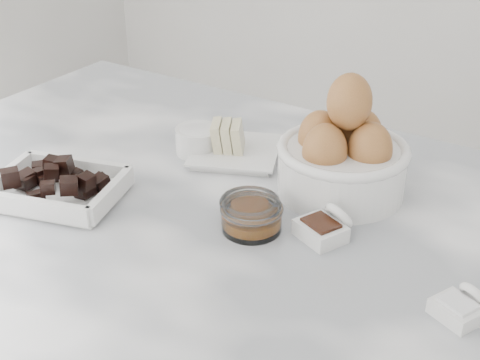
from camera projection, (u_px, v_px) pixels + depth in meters
name	position (u px, v px, depth m)	size (l,w,h in m)	color
marble_slab	(217.00, 221.00, 0.97)	(1.20, 0.80, 0.04)	white
chocolate_dish	(58.00, 185.00, 0.98)	(0.22, 0.19, 0.05)	white
butter_plate	(234.00, 146.00, 1.10)	(0.19, 0.19, 0.06)	white
sugar_ramekin	(198.00, 139.00, 1.11)	(0.07, 0.07, 0.04)	white
egg_bowl	(343.00, 156.00, 0.97)	(0.19, 0.19, 0.19)	white
honey_bowl	(252.00, 217.00, 0.90)	(0.09, 0.09, 0.04)	white
zest_bowl	(250.00, 210.00, 0.92)	(0.08, 0.08, 0.04)	white
vanilla_spoon	(325.00, 227.00, 0.89)	(0.08, 0.09, 0.05)	white
salt_spoon	(461.00, 306.00, 0.75)	(0.07, 0.08, 0.04)	white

